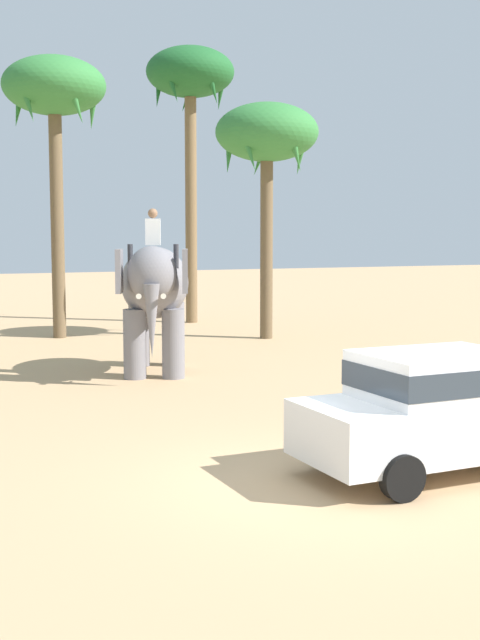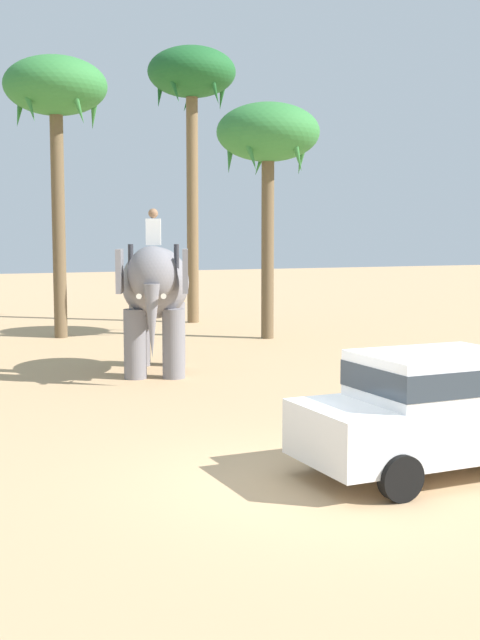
% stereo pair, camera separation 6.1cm
% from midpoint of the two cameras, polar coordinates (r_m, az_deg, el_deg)
% --- Properties ---
extents(ground_plane, '(120.00, 120.00, 0.00)m').
position_cam_midpoint_polar(ground_plane, '(11.49, 4.91, -10.93)').
color(ground_plane, tan).
extents(car_sedan_foreground, '(4.14, 1.96, 1.70)m').
position_cam_midpoint_polar(car_sedan_foreground, '(11.98, 13.38, -5.78)').
color(car_sedan_foreground, white).
rests_on(car_sedan_foreground, ground).
extents(elephant_with_mahout, '(2.65, 4.01, 3.88)m').
position_cam_midpoint_polar(elephant_with_mahout, '(19.77, -5.95, 2.05)').
color(elephant_with_mahout, slate).
rests_on(elephant_with_mahout, ground).
extents(palm_tree_behind_elephant, '(3.20, 3.20, 10.03)m').
position_cam_midpoint_polar(palm_tree_behind_elephant, '(31.47, -3.47, 15.87)').
color(palm_tree_behind_elephant, brown).
rests_on(palm_tree_behind_elephant, ground).
extents(palm_tree_near_hut, '(3.20, 3.20, 7.33)m').
position_cam_midpoint_polar(palm_tree_near_hut, '(26.41, 1.78, 12.30)').
color(palm_tree_near_hut, brown).
rests_on(palm_tree_near_hut, ground).
extents(palm_tree_left_of_road, '(3.20, 3.20, 8.77)m').
position_cam_midpoint_polar(palm_tree_left_of_road, '(27.37, -12.63, 14.78)').
color(palm_tree_left_of_road, brown).
rests_on(palm_tree_left_of_road, ground).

